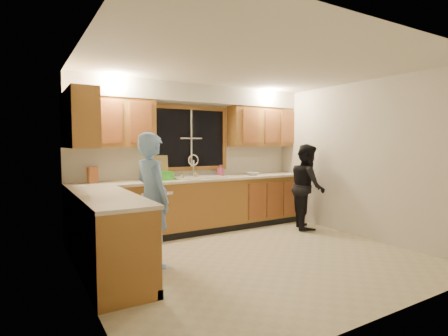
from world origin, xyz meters
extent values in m
plane|color=beige|center=(0.00, 0.00, 0.00)|extent=(4.20, 4.20, 0.00)
plane|color=silver|center=(0.00, 0.00, 2.50)|extent=(4.20, 4.20, 0.00)
plane|color=beige|center=(0.00, 1.90, 1.25)|extent=(4.20, 0.00, 4.20)
plane|color=beige|center=(-2.10, 0.00, 1.25)|extent=(0.00, 3.80, 3.80)
plane|color=beige|center=(2.10, 0.00, 1.25)|extent=(0.00, 3.80, 3.80)
cube|color=#A16A2E|center=(0.00, 1.60, 0.44)|extent=(4.20, 0.60, 0.88)
cube|color=#A16A2E|center=(-1.80, 0.35, 0.44)|extent=(0.60, 1.90, 0.88)
cube|color=beige|center=(0.00, 1.58, 0.90)|extent=(4.20, 0.63, 0.04)
cube|color=beige|center=(-1.79, 0.35, 0.90)|extent=(0.63, 1.90, 0.04)
cube|color=#A16A2E|center=(-1.43, 1.73, 1.83)|extent=(1.35, 0.33, 0.75)
cube|color=#A16A2E|center=(1.43, 1.73, 1.83)|extent=(1.35, 0.33, 0.75)
cube|color=#A16A2E|center=(-1.94, 1.12, 1.83)|extent=(0.33, 0.90, 0.75)
cube|color=silver|center=(0.00, 1.72, 2.35)|extent=(4.20, 0.35, 0.30)
cube|color=black|center=(0.00, 1.90, 1.60)|extent=(1.30, 0.01, 1.00)
cube|color=#A16A2E|center=(0.00, 1.89, 2.14)|extent=(1.44, 0.03, 0.07)
cube|color=#A16A2E|center=(0.00, 1.89, 1.07)|extent=(1.44, 0.03, 0.07)
cube|color=#A16A2E|center=(-0.69, 1.89, 1.60)|extent=(0.07, 0.03, 1.00)
cube|color=#A16A2E|center=(0.69, 1.89, 1.60)|extent=(0.07, 0.03, 1.00)
cube|color=white|center=(0.00, 1.60, 0.93)|extent=(0.86, 0.52, 0.03)
cube|color=white|center=(-0.21, 1.60, 0.84)|extent=(0.38, 0.42, 0.18)
cube|color=white|center=(0.21, 1.60, 0.84)|extent=(0.38, 0.42, 0.18)
cylinder|color=silver|center=(0.00, 1.80, 1.08)|extent=(0.04, 0.04, 0.28)
torus|color=silver|center=(0.00, 1.80, 1.22)|extent=(0.21, 0.03, 0.21)
cube|color=silver|center=(-0.85, 1.59, 0.41)|extent=(0.60, 0.56, 0.82)
cube|color=silver|center=(-1.80, -0.22, 0.45)|extent=(0.58, 0.75, 0.90)
imported|color=#7AA9E6|center=(-1.25, 0.37, 0.82)|extent=(0.48, 0.65, 1.64)
imported|color=black|center=(1.76, 0.81, 0.75)|extent=(0.87, 0.92, 1.50)
cube|color=#9F582C|center=(-1.70, 1.70, 1.04)|extent=(0.15, 0.13, 0.24)
cube|color=tan|center=(-0.62, 1.82, 1.12)|extent=(0.31, 0.15, 0.39)
cube|color=green|center=(-0.66, 1.61, 0.99)|extent=(0.33, 0.31, 0.14)
imported|color=#EE5A93|center=(0.54, 1.79, 1.02)|extent=(0.12, 0.12, 0.20)
imported|color=silver|center=(1.10, 1.57, 0.95)|extent=(0.25, 0.25, 0.06)
cylinder|color=beige|center=(-0.38, 1.41, 0.98)|extent=(0.08, 0.08, 0.11)
cylinder|color=beige|center=(-0.13, 1.45, 0.98)|extent=(0.08, 0.08, 0.11)
camera|label=1|loc=(-2.67, -3.71, 1.51)|focal=28.00mm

